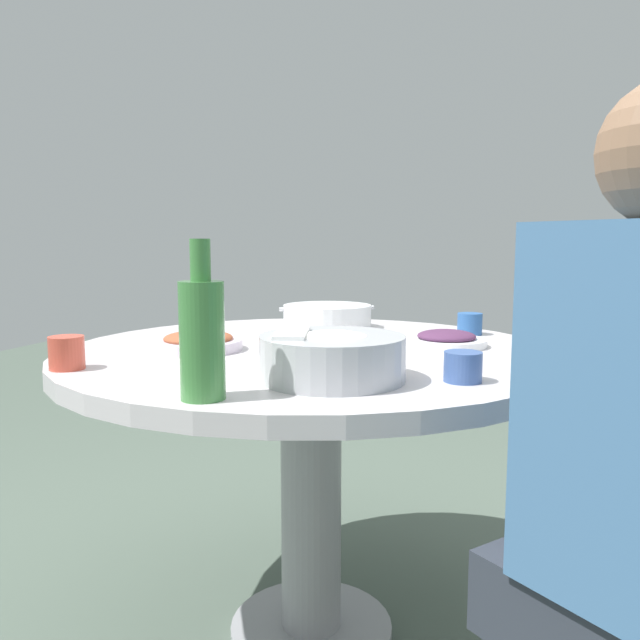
{
  "coord_description": "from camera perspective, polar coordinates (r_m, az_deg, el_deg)",
  "views": [
    {
      "loc": [
        1.43,
        0.45,
        1.0
      ],
      "look_at": [
        -0.01,
        0.02,
        0.81
      ],
      "focal_mm": 35.34,
      "sensor_mm": 36.0,
      "label": 1
    }
  ],
  "objects": [
    {
      "name": "ground",
      "position": [
        1.8,
        -0.79,
        -26.5
      ],
      "size": [
        8.0,
        8.0,
        0.0
      ],
      "primitive_type": "plane",
      "color": "#4D5B4F"
    },
    {
      "name": "round_dining_table",
      "position": [
        1.55,
        -0.82,
        -7.59
      ],
      "size": [
        1.2,
        1.2,
        0.74
      ],
      "color": "#99999E",
      "rests_on": "ground"
    },
    {
      "name": "rice_bowl",
      "position": [
        1.17,
        1.1,
        -3.33
      ],
      "size": [
        0.27,
        0.27,
        0.09
      ],
      "color": "#B2B5BA",
      "rests_on": "round_dining_table"
    },
    {
      "name": "soup_bowl",
      "position": [
        1.88,
        0.65,
        0.27
      ],
      "size": [
        0.26,
        0.26,
        0.07
      ],
      "color": "white",
      "rests_on": "round_dining_table"
    },
    {
      "name": "dish_eggplant",
      "position": [
        1.58,
        11.38,
        -1.74
      ],
      "size": [
        0.2,
        0.2,
        0.04
      ],
      "color": "white",
      "rests_on": "round_dining_table"
    },
    {
      "name": "dish_stirfry",
      "position": [
        1.52,
        -10.95,
        -1.96
      ],
      "size": [
        0.21,
        0.21,
        0.05
      ],
      "color": "silver",
      "rests_on": "round_dining_table"
    },
    {
      "name": "green_bottle",
      "position": [
        1.03,
        -10.64,
        -1.38
      ],
      "size": [
        0.07,
        0.07,
        0.26
      ],
      "color": "#3F803E",
      "rests_on": "round_dining_table"
    },
    {
      "name": "tea_cup_near",
      "position": [
        1.19,
        12.81,
        -4.15
      ],
      "size": [
        0.07,
        0.07,
        0.06
      ],
      "primitive_type": "cylinder",
      "color": "#3A5794",
      "rests_on": "round_dining_table"
    },
    {
      "name": "tea_cup_far",
      "position": [
        1.79,
        13.41,
        -0.34
      ],
      "size": [
        0.07,
        0.07,
        0.06
      ],
      "primitive_type": "cylinder",
      "color": "#2A5799",
      "rests_on": "round_dining_table"
    },
    {
      "name": "tea_cup_side",
      "position": [
        1.37,
        -21.96,
        -2.77
      ],
      "size": [
        0.07,
        0.07,
        0.07
      ],
      "primitive_type": "cylinder",
      "color": "#D14D39",
      "rests_on": "round_dining_table"
    }
  ]
}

